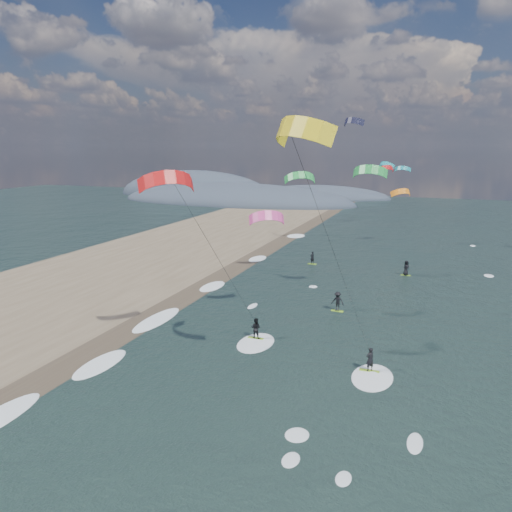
% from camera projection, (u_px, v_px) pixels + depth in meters
% --- Properties ---
extents(ground, '(260.00, 260.00, 0.00)m').
position_uv_depth(ground, '(191.00, 442.00, 24.98)').
color(ground, black).
rests_on(ground, ground).
extents(wet_sand_strip, '(3.00, 240.00, 0.00)m').
position_uv_depth(wet_sand_strip, '(113.00, 339.00, 38.22)').
color(wet_sand_strip, '#382D23').
rests_on(wet_sand_strip, ground).
extents(coastal_hills, '(80.00, 41.00, 15.00)m').
position_uv_depth(coastal_hills, '(229.00, 199.00, 138.93)').
color(coastal_hills, '#3D4756').
rests_on(coastal_hills, ground).
extents(kitesurfer_near_a, '(7.70, 9.20, 16.43)m').
position_uv_depth(kitesurfer_near_a, '(309.00, 188.00, 26.75)').
color(kitesurfer_near_a, '#81B820').
rests_on(kitesurfer_near_a, ground).
extents(kitesurfer_near_b, '(6.93, 9.12, 13.64)m').
position_uv_depth(kitesurfer_near_b, '(201.00, 235.00, 33.40)').
color(kitesurfer_near_b, '#81B820').
rests_on(kitesurfer_near_b, ground).
extents(far_kitesurfers, '(12.52, 17.65, 1.82)m').
position_uv_depth(far_kitesurfers, '(357.00, 282.00, 50.87)').
color(far_kitesurfers, '#81B820').
rests_on(far_kitesurfers, ground).
extents(bg_kite_field, '(12.14, 73.98, 10.99)m').
position_uv_depth(bg_kite_field, '(371.00, 168.00, 71.98)').
color(bg_kite_field, teal).
rests_on(bg_kite_field, ground).
extents(shoreline_surf, '(2.40, 79.40, 0.11)m').
position_uv_depth(shoreline_surf, '(159.00, 321.00, 42.15)').
color(shoreline_surf, white).
rests_on(shoreline_surf, ground).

